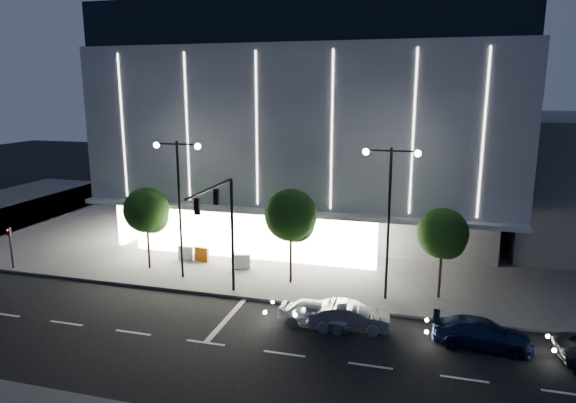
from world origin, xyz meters
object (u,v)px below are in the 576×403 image
Objects in this scene: tree_mid at (291,218)px; car_second at (349,316)px; tree_right at (443,236)px; car_lead at (316,314)px; street_lamp_west at (179,189)px; street_lamp_east at (389,201)px; ped_signal_far at (10,243)px; barrier_c at (202,254)px; tree_left at (147,213)px; traffic_mast at (222,218)px; barrier_d at (242,262)px; barrier_b at (186,253)px; car_third at (482,333)px.

car_second is (4.47, -5.19, -3.63)m from tree_mid.
tree_right is 1.38× the size of car_lead.
street_lamp_west is 13.00m from street_lamp_east.
barrier_c is (11.84, 4.75, -1.24)m from ped_signal_far.
street_lamp_west is 3.69m from tree_left.
traffic_mast is 7.95m from tree_left.
tree_right is at bearing -25.23° from barrier_d.
traffic_mast is 7.43m from car_lead.
car_lead is at bearing -26.99° from barrier_c.
tree_right is at bearing 2.07° from barrier_c.
tree_mid reaches higher than barrier_b.
traffic_mast is at bearing -44.94° from barrier_c.
car_third reaches higher than barrier_b.
street_lamp_west is at bearing -77.23° from barrier_c.
car_second is (14.47, -5.19, -3.34)m from tree_left.
car_second is 10.67m from barrier_d.
car_third is (4.94, -4.27, -5.29)m from street_lamp_east.
tree_right is 5.01× the size of barrier_c.
tree_right is 7.59m from car_second.
car_third is at bearing -40.85° from street_lamp_east.
tree_left is 4.93m from barrier_c.
tree_mid is (7.03, 1.02, -1.62)m from street_lamp_west.
car_lead is at bearing -22.37° from tree_left.
street_lamp_east reaches higher than ped_signal_far.
barrier_d is (-14.76, 6.77, -0.02)m from car_third.
tree_right is 13.33m from barrier_d.
tree_left is 7.18m from barrier_d.
barrier_d is at bearing 68.36° from car_third.
street_lamp_west is 1.94× the size of car_third.
tree_mid is 5.59× the size of barrier_b.
tree_left is 1.35× the size of car_second.
tree_right is at bearing 18.63° from street_lamp_east.
tree_mid is 1.33× the size of car_third.
street_lamp_east is at bearing -32.94° from barrier_d.
street_lamp_east is 6.88m from car_second.
car_third is 16.24m from barrier_d.
tree_left is at bearing 180.00° from tree_right.
tree_left is at bearing -131.70° from barrier_c.
traffic_mast is at bearing 86.43° from car_third.
tree_right is at bearing -0.00° from tree_mid.
street_lamp_west is at bearing -160.41° from barrier_d.
barrier_b is (-5.36, 5.85, -4.38)m from traffic_mast.
barrier_d is at bearing 158.93° from tree_mid.
tree_left reaches higher than barrier_c.
ped_signal_far is at bearing 87.73° from car_third.
barrier_b is (-12.86, 7.36, -0.05)m from car_second.
tree_left is at bearing 62.60° from car_second.
street_lamp_west is 3.00× the size of ped_signal_far.
traffic_mast is at bearing -99.60° from barrier_d.
street_lamp_west is 19.18m from car_third.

